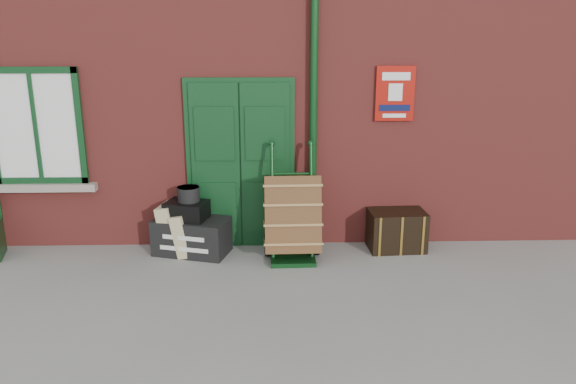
{
  "coord_description": "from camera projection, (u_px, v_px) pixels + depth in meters",
  "views": [
    {
      "loc": [
        0.11,
        -5.74,
        2.86
      ],
      "look_at": [
        0.3,
        0.6,
        1.0
      ],
      "focal_mm": 35.0,
      "sensor_mm": 36.0,
      "label": 1
    }
  ],
  "objects": [
    {
      "name": "ground",
      "position": [
        263.0,
        292.0,
        6.31
      ],
      "size": [
        80.0,
        80.0,
        0.0
      ],
      "primitive_type": "plane",
      "color": "gray",
      "rests_on": "ground"
    },
    {
      "name": "station_building",
      "position": [
        264.0,
        73.0,
        9.05
      ],
      "size": [
        10.3,
        4.3,
        4.36
      ],
      "color": "maroon",
      "rests_on": "ground"
    },
    {
      "name": "houdini_trunk",
      "position": [
        192.0,
        236.0,
        7.36
      ],
      "size": [
        1.05,
        0.76,
        0.47
      ],
      "primitive_type": "cube",
      "rotation": [
        0.0,
        0.0,
        -0.28
      ],
      "color": "black",
      "rests_on": "ground"
    },
    {
      "name": "strongbox",
      "position": [
        187.0,
        210.0,
        7.26
      ],
      "size": [
        0.6,
        0.5,
        0.24
      ],
      "primitive_type": "cube",
      "rotation": [
        0.0,
        0.0,
        -0.28
      ],
      "color": "black",
      "rests_on": "houdini_trunk"
    },
    {
      "name": "hatbox",
      "position": [
        189.0,
        194.0,
        7.23
      ],
      "size": [
        0.35,
        0.35,
        0.19
      ],
      "primitive_type": "cylinder",
      "rotation": [
        0.0,
        0.0,
        -0.28
      ],
      "color": "black",
      "rests_on": "strongbox"
    },
    {
      "name": "suitcase_back",
      "position": [
        172.0,
        228.0,
        7.38
      ],
      "size": [
        0.37,
        0.51,
        0.67
      ],
      "primitive_type": "cube",
      "rotation": [
        0.0,
        -0.14,
        -0.21
      ],
      "color": "tan",
      "rests_on": "ground"
    },
    {
      "name": "suitcase_front",
      "position": [
        185.0,
        233.0,
        7.31
      ],
      "size": [
        0.35,
        0.46,
        0.58
      ],
      "primitive_type": "cube",
      "rotation": [
        0.0,
        -0.18,
        -0.21
      ],
      "color": "tan",
      "rests_on": "ground"
    },
    {
      "name": "porter_trolley",
      "position": [
        292.0,
        215.0,
        7.15
      ],
      "size": [
        0.72,
        0.78,
        1.45
      ],
      "rotation": [
        0.0,
        0.0,
        0.02
      ],
      "color": "#0E3815",
      "rests_on": "ground"
    },
    {
      "name": "dark_trunk",
      "position": [
        397.0,
        230.0,
        7.48
      ],
      "size": [
        0.76,
        0.52,
        0.53
      ],
      "primitive_type": "cube",
      "rotation": [
        0.0,
        0.0,
        0.06
      ],
      "color": "black",
      "rests_on": "ground"
    }
  ]
}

